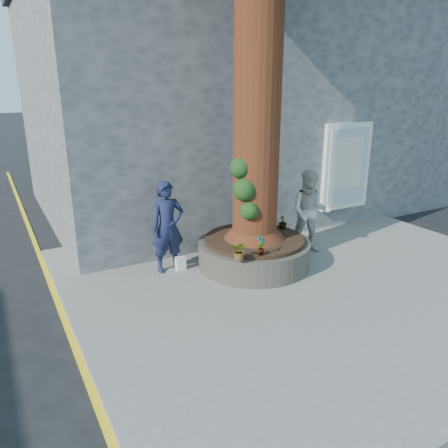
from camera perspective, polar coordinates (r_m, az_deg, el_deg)
ground at (r=7.38m, az=7.03°, el=-12.74°), size 120.00×120.00×0.00m
pavement at (r=8.88m, az=11.23°, el=-6.96°), size 9.00×8.00×0.12m
yellow_line at (r=7.19m, az=-19.07°, el=-14.54°), size 0.10×30.00×0.01m
stone_shop at (r=13.82m, az=-1.65°, el=15.52°), size 10.30×8.30×6.30m
neighbour_shop at (r=18.87m, az=21.28°, el=14.53°), size 6.00×8.00×6.00m
planter at (r=9.09m, az=3.93°, el=-3.62°), size 2.30×2.30×0.60m
man at (r=8.67m, az=-7.37°, el=-0.39°), size 0.68×0.46×1.84m
woman at (r=9.79m, az=11.17°, el=1.57°), size 1.14×1.10×1.84m
shopping_bag at (r=8.93m, az=-5.70°, el=-5.12°), size 0.20×0.12×0.28m
plant_a at (r=8.04m, az=4.85°, el=-2.76°), size 0.24×0.20×0.39m
plant_b at (r=9.42m, az=4.04°, el=0.52°), size 0.26×0.26×0.42m
plant_c at (r=9.54m, az=7.67°, el=0.29°), size 0.25×0.25×0.32m
plant_d at (r=7.82m, az=2.09°, el=-3.49°), size 0.41×0.41×0.34m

